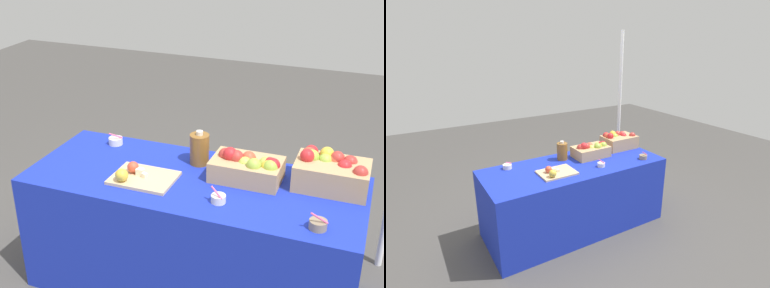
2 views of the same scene
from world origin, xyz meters
The scene contains 9 objects.
ground_plane centered at (0.00, 0.00, 0.00)m, with size 10.00×10.00×0.00m, color #474442.
table centered at (0.00, 0.00, 0.37)m, with size 1.90×0.76×0.74m, color #192DB7.
apple_crate_left centered at (0.72, 0.19, 0.83)m, with size 0.39×0.27×0.21m.
apple_crate_middle centered at (0.29, 0.10, 0.82)m, with size 0.39×0.25×0.18m.
cutting_board_front centered at (-0.28, -0.12, 0.76)m, with size 0.35×0.27×0.09m.
sample_bowl_near centered at (0.73, -0.25, 0.76)m, with size 0.09×0.09×0.10m.
sample_bowl_mid centered at (-0.63, 0.26, 0.76)m, with size 0.09×0.09×0.09m.
sample_bowl_far centered at (0.21, -0.19, 0.76)m, with size 0.08×0.08×0.09m.
cider_jug centered at (-0.04, 0.19, 0.83)m, with size 0.12×0.12×0.21m.
Camera 1 is at (0.91, -2.40, 2.14)m, focal length 48.57 mm.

